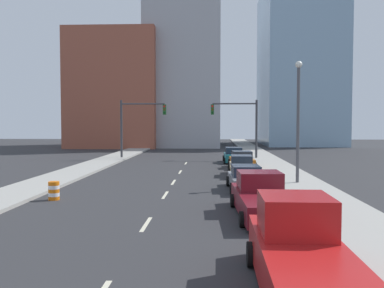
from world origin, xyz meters
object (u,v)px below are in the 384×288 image
street_lamp (298,113)px  pickup_truck_red (301,256)px  traffic_signal_right (243,120)px  sedan_tan (242,166)px  sedan_orange (242,160)px  pickup_truck_maroon (262,198)px  traffic_signal_left (134,120)px  traffic_barrel (54,191)px  sedan_gray (246,179)px  sedan_teal (234,156)px

street_lamp → pickup_truck_red: 18.15m
traffic_signal_right → street_lamp: size_ratio=0.82×
traffic_signal_right → sedan_tan: size_ratio=1.36×
traffic_signal_right → sedan_orange: size_ratio=1.48×
sedan_orange → pickup_truck_red: bearing=-93.6°
pickup_truck_red → pickup_truck_maroon: size_ratio=1.00×
traffic_signal_right → sedan_orange: traffic_signal_right is taller
street_lamp → pickup_truck_maroon: (-3.28, -9.02, -3.84)m
traffic_signal_left → traffic_barrel: (0.37, -24.83, -3.73)m
sedan_gray → sedan_orange: (0.59, 12.08, 0.02)m
traffic_signal_right → street_lamp: (2.11, -18.94, 0.38)m
sedan_orange → sedan_teal: size_ratio=0.99×
traffic_barrel → street_lamp: (13.56, 5.89, 4.11)m
traffic_signal_left → traffic_barrel: bearing=-89.2°
traffic_signal_right → traffic_barrel: (-11.45, -24.83, -3.73)m
sedan_gray → traffic_barrel: bearing=-161.3°
traffic_signal_left → street_lamp: bearing=-53.7°
traffic_barrel → sedan_orange: bearing=56.0°
traffic_signal_left → traffic_signal_right: bearing=0.0°
traffic_signal_right → sedan_gray: size_ratio=1.32×
traffic_signal_right → pickup_truck_maroon: bearing=-92.4°
traffic_signal_right → traffic_barrel: traffic_signal_right is taller
traffic_signal_right → pickup_truck_red: bearing=-91.9°
sedan_tan → traffic_barrel: bearing=-132.9°
pickup_truck_red → sedan_gray: bearing=91.0°
traffic_signal_right → traffic_barrel: size_ratio=6.75×
sedan_gray → sedan_tan: (0.21, 6.75, 0.04)m
sedan_gray → sedan_teal: bearing=87.6°
sedan_teal → pickup_truck_maroon: bearing=-90.8°
pickup_truck_red → sedan_tan: pickup_truck_red is taller
pickup_truck_maroon → sedan_orange: (0.43, 19.01, -0.05)m
traffic_barrel → sedan_gray: (10.13, 3.79, 0.19)m
street_lamp → traffic_barrel: bearing=-156.5°
traffic_barrel → pickup_truck_maroon: size_ratio=0.15×
pickup_truck_red → sedan_tan: size_ratio=1.35×
sedan_gray → sedan_teal: (0.14, 17.21, 0.02)m
sedan_orange → traffic_barrel: bearing=-126.6°
sedan_gray → pickup_truck_red: bearing=-91.6°
pickup_truck_red → sedan_gray: 15.35m
sedan_gray → sedan_teal: size_ratio=1.11×
sedan_orange → sedan_teal: (-0.45, 5.13, 0.00)m
pickup_truck_red → sedan_teal: size_ratio=1.46×
traffic_signal_right → traffic_signal_left: bearing=180.0°
traffic_signal_right → sedan_orange: (-0.74, -8.95, -3.52)m
traffic_barrel → sedan_tan: bearing=45.6°
sedan_orange → pickup_truck_maroon: bearing=-93.9°
pickup_truck_red → sedan_tan: (0.12, 22.10, -0.18)m
traffic_signal_left → sedan_gray: (10.49, -21.03, -3.54)m
traffic_signal_left → traffic_barrel: traffic_signal_left is taller
street_lamp → sedan_teal: street_lamp is taller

